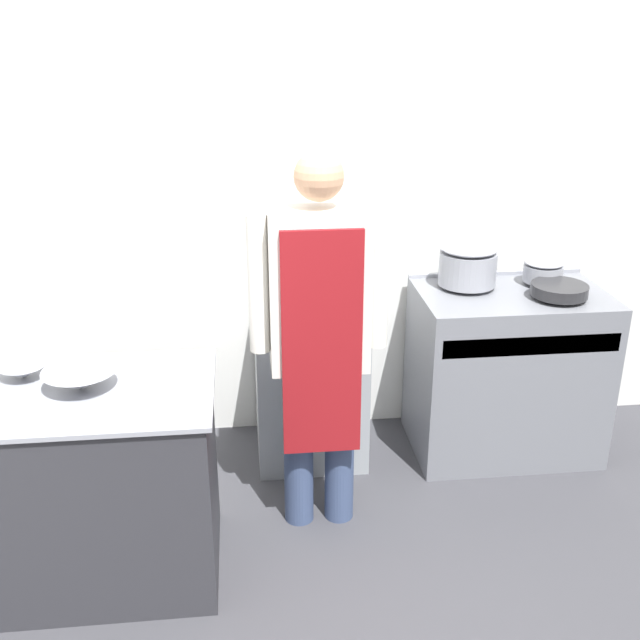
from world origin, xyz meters
The scene contains 11 objects.
ground_plane centered at (0.00, 0.00, 0.00)m, with size 14.00×14.00×0.00m, color #38383D.
wall_back centered at (0.00, 1.73, 1.35)m, with size 8.00×0.05×2.70m.
prep_counter centered at (-1.03, 0.51, 0.45)m, with size 1.18×0.72×0.89m.
stove centered at (1.12, 1.33, 0.47)m, with size 1.00×0.64×0.95m.
fridge_unit centered at (0.04, 1.40, 0.39)m, with size 0.58×0.57×0.79m.
person_cook centered at (0.02, 0.78, 1.01)m, with size 0.61×0.24×1.79m.
mixing_bowl centered at (-0.97, 0.53, 0.93)m, with size 0.30×0.30×0.08m.
small_bowl centered at (-1.23, 0.66, 0.92)m, with size 0.20×0.20×0.06m.
stock_pot centered at (0.90, 1.45, 1.06)m, with size 0.31×0.31×0.23m.
saute_pan centered at (1.32, 1.22, 0.98)m, with size 0.29×0.29×0.06m.
sauce_pot centered at (1.32, 1.45, 1.01)m, with size 0.21×0.21×0.12m.
Camera 1 is at (-0.31, -2.26, 2.28)m, focal length 42.00 mm.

